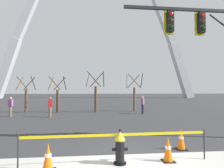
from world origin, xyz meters
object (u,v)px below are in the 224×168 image
Objects in this scene: traffic_cone_by_hydrant at (181,139)px; pedestrian_standing_center at (11,106)px; pedestrian_walking_left at (50,107)px; traffic_cone_curb_edge at (168,149)px; fire_hydrant at (120,148)px; traffic_cone_mid_sidewalk at (48,157)px; traffic_signal_gantry at (224,41)px; pedestrian_walking_right at (143,105)px; monument_arch at (98,22)px.

pedestrian_standing_center is (-9.83, 9.51, 0.46)m from traffic_cone_by_hydrant.
traffic_cone_curb_edge is at bearing -60.38° from pedestrian_walking_left.
fire_hydrant is at bearing -54.97° from pedestrian_standing_center.
pedestrian_standing_center is at bearing 167.94° from pedestrian_walking_left.
traffic_cone_mid_sidewalk is 12.23m from pedestrian_standing_center.
fire_hydrant is 0.15× the size of traffic_signal_gantry.
traffic_cone_by_hydrant is 0.46× the size of pedestrian_walking_right.
traffic_cone_mid_sidewalk is (-4.33, -1.41, 0.00)m from traffic_cone_by_hydrant.
traffic_cone_by_hydrant is (2.39, 1.12, -0.11)m from fire_hydrant.
fire_hydrant is 0.02× the size of monument_arch.
traffic_signal_gantry is 4.04× the size of pedestrian_walking_left.
fire_hydrant is 0.62× the size of pedestrian_walking_left.
pedestrian_walking_left reaches higher than fire_hydrant.
traffic_cone_by_hydrant is at bearing 25.11° from fire_hydrant.
monument_arch is (-0.97, 46.83, 21.08)m from traffic_cone_curb_edge.
traffic_cone_mid_sidewalk is (-1.94, -0.29, -0.11)m from fire_hydrant.
pedestrian_walking_left is 7.98m from pedestrian_walking_right.
pedestrian_standing_center is 1.00× the size of pedestrian_walking_right.
pedestrian_walking_left is at bearing -97.18° from monument_arch.
traffic_cone_by_hydrant is 0.11× the size of traffic_signal_gantry.
traffic_cone_mid_sidewalk is at bearing -174.50° from traffic_cone_curb_edge.
monument_arch is (-1.90, 45.75, 21.08)m from traffic_cone_by_hydrant.
fire_hydrant is 1.36× the size of traffic_cone_by_hydrant.
monument_arch is 42.45m from pedestrian_standing_center.
traffic_cone_mid_sidewalk is 0.11× the size of traffic_signal_gantry.
traffic_cone_curb_edge is (-0.93, -1.08, 0.00)m from traffic_cone_by_hydrant.
pedestrian_walking_left is at bearing 126.65° from traffic_cone_by_hydrant.
pedestrian_walking_right reaches higher than traffic_cone_curb_edge.
fire_hydrant is at bearing -178.50° from traffic_cone_curb_edge.
fire_hydrant is 1.46m from traffic_cone_curb_edge.
pedestrian_standing_center is at bearing 130.06° from traffic_cone_curb_edge.
traffic_cone_by_hydrant is at bearing -44.03° from pedestrian_standing_center.
fire_hydrant is 1.97m from traffic_cone_mid_sidewalk.
pedestrian_walking_right is (3.70, 11.27, 0.35)m from fire_hydrant.
traffic_cone_by_hydrant is 10.98m from pedestrian_walking_left.
traffic_cone_by_hydrant is 0.01× the size of monument_arch.
fire_hydrant is 11.87m from pedestrian_walking_right.
fire_hydrant is 0.62× the size of pedestrian_walking_right.
pedestrian_walking_right reaches higher than fire_hydrant.
fire_hydrant is 2.64m from traffic_cone_by_hydrant.
traffic_cone_mid_sidewalk is at bearing -63.24° from pedestrian_standing_center.
pedestrian_standing_center is 11.17m from pedestrian_walking_right.
traffic_cone_by_hydrant is 10.25m from pedestrian_walking_right.
traffic_cone_mid_sidewalk is at bearing -160.20° from traffic_signal_gantry.
pedestrian_walking_left is at bearing 102.27° from traffic_cone_mid_sidewalk.
traffic_signal_gantry is at bearing 19.80° from traffic_cone_mid_sidewalk.
fire_hydrant is 1.36× the size of traffic_cone_mid_sidewalk.
pedestrian_standing_center is at bearing -176.67° from pedestrian_walking_right.
pedestrian_walking_left is at bearing 119.62° from traffic_cone_curb_edge.
traffic_cone_curb_edge is at bearing -49.94° from pedestrian_standing_center.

